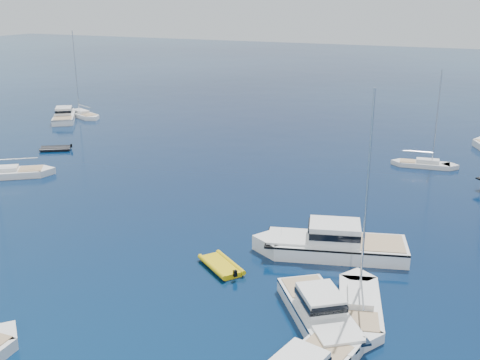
{
  "coord_description": "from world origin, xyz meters",
  "views": [
    {
      "loc": [
        18.47,
        -24.84,
        18.52
      ],
      "look_at": [
        -2.29,
        20.74,
        2.2
      ],
      "focal_mm": 42.64,
      "sensor_mm": 36.0,
      "label": 1
    }
  ],
  "objects": [
    {
      "name": "motor_cruiser_right",
      "position": [
        10.62,
        3.92,
        0.0
      ],
      "size": [
        8.13,
        9.5,
        2.53
      ],
      "primitive_type": null,
      "rotation": [
        0.0,
        0.0,
        3.78
      ],
      "color": "white",
      "rests_on": "ground"
    },
    {
      "name": "ground",
      "position": [
        0.0,
        0.0,
        0.0
      ],
      "size": [
        400.0,
        400.0,
        0.0
      ],
      "primitive_type": "plane",
      "color": "#082D52",
      "rests_on": "ground"
    },
    {
      "name": "tender_yellow",
      "position": [
        2.09,
        7.88,
        0.0
      ],
      "size": [
        4.64,
        4.24,
        0.95
      ],
      "primitive_type": null,
      "rotation": [
        0.0,
        0.0,
        0.94
      ],
      "color": "gold",
      "rests_on": "ground"
    },
    {
      "name": "sailboat_far_l",
      "position": [
        -41.63,
        46.27,
        0.0
      ],
      "size": [
        9.6,
        5.94,
        13.81
      ],
      "primitive_type": null,
      "rotation": [
        0.0,
        0.0,
        1.17
      ],
      "color": "white",
      "rests_on": "ground"
    },
    {
      "name": "sailboat_centre",
      "position": [
        11.9,
        39.98,
        0.0
      ],
      "size": [
        7.92,
        3.0,
        11.35
      ],
      "primitive_type": null,
      "rotation": [
        0.0,
        0.0,
        4.84
      ],
      "color": "silver",
      "rests_on": "ground"
    },
    {
      "name": "sailboat_mid_r",
      "position": [
        12.39,
        6.33,
        0.0
      ],
      "size": [
        4.92,
        9.91,
        14.09
      ],
      "primitive_type": null,
      "rotation": [
        0.0,
        0.0,
        0.26
      ],
      "color": "white",
      "rests_on": "ground"
    },
    {
      "name": "motor_cruiser_centre",
      "position": [
        8.51,
        13.35,
        0.0
      ],
      "size": [
        12.88,
        7.0,
        3.23
      ],
      "primitive_type": null,
      "rotation": [
        0.0,
        0.0,
        1.85
      ],
      "color": "white",
      "rests_on": "ground"
    },
    {
      "name": "sailboat_mid_l",
      "position": [
        -28.39,
        17.58,
        0.0
      ],
      "size": [
        10.28,
        8.56,
        15.73
      ],
      "primitive_type": null,
      "rotation": [
        0.0,
        0.0,
        2.2
      ],
      "color": "white",
      "rests_on": "ground"
    },
    {
      "name": "motor_cruiser_far_l",
      "position": [
        -42.34,
        42.99,
        0.0
      ],
      "size": [
        8.49,
        9.94,
        2.65
      ],
      "primitive_type": null,
      "rotation": [
        0.0,
        0.0,
        0.64
      ],
      "color": "white",
      "rests_on": "ground"
    },
    {
      "name": "tender_grey_far",
      "position": [
        -31.1,
        28.27,
        0.0
      ],
      "size": [
        4.42,
        3.89,
        0.95
      ],
      "primitive_type": null,
      "rotation": [
        0.0,
        0.0,
        2.14
      ],
      "color": "black",
      "rests_on": "ground"
    }
  ]
}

